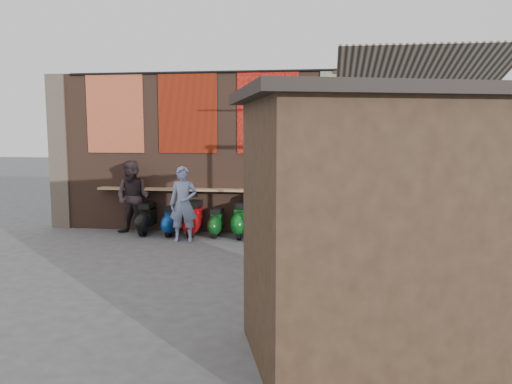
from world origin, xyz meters
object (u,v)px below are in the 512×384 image
scooter_stool_0 (146,219)px  scooter_stool_7 (317,224)px  scooter_stool_2 (194,219)px  diner_right (133,198)px  shopper_navy (385,213)px  scooter_stool_3 (217,223)px  shopper_tan (319,218)px  scooter_stool_6 (291,223)px  diner_left (183,204)px  shopper_grey (485,218)px  market_stall (375,233)px  scooter_stool_4 (242,220)px  shelf_box (291,185)px  scooter_stool_5 (266,220)px  scooter_stool_8 (342,224)px  scooter_stool_1 (171,221)px

scooter_stool_0 → scooter_stool_7: bearing=-0.5°
scooter_stool_0 → scooter_stool_2: bearing=-0.4°
diner_right → shopper_navy: size_ratio=1.07×
scooter_stool_3 → shopper_tan: bearing=-29.6°
scooter_stool_6 → shopper_navy: bearing=-29.1°
shopper_navy → scooter_stool_6: bearing=-59.4°
diner_left → shopper_grey: 6.39m
scooter_stool_2 → market_stall: 7.25m
scooter_stool_4 → diner_left: (-1.26, -0.61, 0.45)m
shelf_box → scooter_stool_0: 3.68m
shelf_box → diner_right: diner_right is taller
diner_right → market_stall: size_ratio=0.64×
scooter_stool_3 → scooter_stool_4: (0.62, -0.01, 0.08)m
scooter_stool_5 → scooter_stool_7: 1.23m
diner_right → scooter_stool_7: bearing=8.1°
scooter_stool_2 → scooter_stool_3: size_ratio=1.24×
diner_left → shopper_grey: (6.29, -1.13, 0.03)m
scooter_stool_8 → scooter_stool_4: bearing=179.1°
shelf_box → market_stall: (1.39, -6.42, 0.18)m
scooter_stool_6 → scooter_stool_8: scooter_stool_8 is taller
scooter_stool_2 → shopper_tan: (3.06, -1.40, 0.35)m
scooter_stool_2 → scooter_stool_7: bearing=-0.6°
scooter_stool_0 → scooter_stool_7: size_ratio=1.04×
scooter_stool_3 → diner_left: diner_left is taller
scooter_stool_6 → market_stall: bearing=-77.4°
scooter_stool_7 → market_stall: bearing=-83.0°
market_stall → diner_left: bearing=107.0°
diner_right → scooter_stool_8: bearing=8.2°
shelf_box → scooter_stool_8: shelf_box is taller
shopper_tan → diner_right: bearing=147.7°
scooter_stool_8 → shopper_navy: bearing=-52.5°
shelf_box → shopper_grey: 4.38m
shelf_box → scooter_stool_7: size_ratio=0.77×
shelf_box → diner_right: (-3.89, -0.30, -0.34)m
scooter_stool_2 → market_stall: market_stall is taller
scooter_stool_8 → shopper_tan: shopper_tan is taller
scooter_stool_4 → shopper_tan: size_ratio=0.58×
shelf_box → market_stall: size_ratio=0.21×
diner_right → shopper_navy: (5.95, -1.14, -0.06)m
scooter_stool_6 → diner_right: (-3.90, -0.00, 0.53)m
scooter_stool_1 → scooter_stool_2: (0.56, 0.00, 0.07)m
scooter_stool_1 → scooter_stool_7: 3.56m
shopper_navy → market_stall: size_ratio=0.60×
scooter_stool_3 → scooter_stool_1: bearing=-178.9°
scooter_stool_4 → scooter_stool_6: (1.18, -0.01, -0.04)m
scooter_stool_0 → scooter_stool_1: scooter_stool_0 is taller
scooter_stool_7 → shopper_navy: (1.43, -1.11, 0.49)m
scooter_stool_1 → shopper_navy: size_ratio=0.43×
scooter_stool_2 → scooter_stool_3: (0.57, 0.02, -0.08)m
shelf_box → scooter_stool_0: (-3.56, -0.29, -0.87)m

